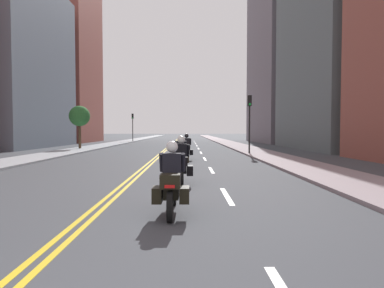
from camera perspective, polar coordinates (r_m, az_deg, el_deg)
The scene contains 16 objects.
ground_plane at distance 49.21m, azimuth -3.18°, elevation 0.22°, with size 264.00×264.00×0.00m, color #3D4046.
sidewalk_left at distance 50.15m, azimuth -12.14°, elevation 0.28°, with size 2.93×144.00×0.12m, color #91979D.
sidewalk_right at distance 49.49m, azimuth 5.91°, elevation 0.30°, with size 2.93×144.00×0.12m, color gray.
centreline_yellow_inner at distance 49.21m, azimuth -3.32°, elevation 0.23°, with size 0.12×132.00×0.01m, color yellow.
centreline_yellow_outer at distance 49.20m, azimuth -3.04°, elevation 0.23°, with size 0.12×132.00×0.01m, color yellow.
lane_dashes_white at distance 30.20m, azimuth 1.32°, elevation -1.11°, with size 0.14×56.40×0.01m.
building_left_1 at distance 41.28m, azimuth -27.67°, elevation 12.18°, with size 6.87×15.96×18.11m.
building_left_2 at distance 56.89m, azimuth -19.98°, elevation 16.17°, with size 6.34×12.71×31.09m.
building_right_2 at distance 54.37m, azimuth 15.56°, elevation 13.84°, with size 8.36×17.77×25.46m.
motorcycle_0 at distance 7.26m, azimuth -3.49°, elevation -6.91°, with size 0.76×2.15×1.60m.
motorcycle_1 at distance 11.22m, azimuth -1.89°, elevation -3.62°, with size 0.77×2.15×1.64m.
motorcycle_2 at distance 15.46m, azimuth -1.98°, elevation -1.97°, with size 0.77×2.29×1.60m.
motorcycle_3 at distance 20.42m, azimuth -0.93°, elevation -0.91°, with size 0.77×2.29×1.62m.
traffic_light_near at distance 25.39m, azimuth 9.88°, elevation 5.15°, with size 0.28×0.38×4.46m.
traffic_light_far at distance 54.02m, azimuth -10.18°, elevation 3.69°, with size 0.28×0.38×4.52m.
street_tree_1 at distance 33.29m, azimuth -18.80°, elevation 4.52°, with size 1.94×1.94×4.17m.
Camera 1 is at (2.09, -1.13, 1.83)m, focal length 30.98 mm.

